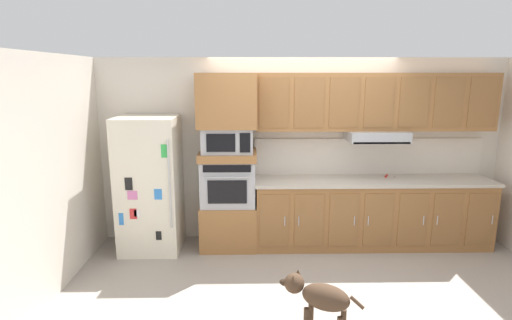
# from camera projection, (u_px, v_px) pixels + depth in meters

# --- Properties ---
(ground_plane) EXTENTS (9.60, 9.60, 0.00)m
(ground_plane) POSITION_uv_depth(u_px,v_px,m) (310.00, 270.00, 4.81)
(ground_plane) COLOR #9E9389
(back_kitchen_wall) EXTENTS (6.20, 0.12, 2.50)m
(back_kitchen_wall) POSITION_uv_depth(u_px,v_px,m) (300.00, 150.00, 5.63)
(back_kitchen_wall) COLOR beige
(back_kitchen_wall) RESTS_ON ground
(side_panel_left) EXTENTS (0.12, 7.10, 2.50)m
(side_panel_left) POSITION_uv_depth(u_px,v_px,m) (62.00, 169.00, 4.50)
(side_panel_left) COLOR beige
(side_panel_left) RESTS_ON ground
(refrigerator) EXTENTS (0.76, 0.73, 1.76)m
(refrigerator) POSITION_uv_depth(u_px,v_px,m) (150.00, 185.00, 5.25)
(refrigerator) COLOR silver
(refrigerator) RESTS_ON ground
(oven_base_cabinet) EXTENTS (0.74, 0.62, 0.60)m
(oven_base_cabinet) POSITION_uv_depth(u_px,v_px,m) (229.00, 224.00, 5.46)
(oven_base_cabinet) COLOR #996638
(oven_base_cabinet) RESTS_ON ground
(built_in_oven) EXTENTS (0.70, 0.62, 0.60)m
(built_in_oven) POSITION_uv_depth(u_px,v_px,m) (228.00, 181.00, 5.33)
(built_in_oven) COLOR #A8AAAF
(built_in_oven) RESTS_ON oven_base_cabinet
(appliance_mid_shelf) EXTENTS (0.74, 0.62, 0.10)m
(appliance_mid_shelf) POSITION_uv_depth(u_px,v_px,m) (228.00, 155.00, 5.26)
(appliance_mid_shelf) COLOR #996638
(appliance_mid_shelf) RESTS_ON built_in_oven
(microwave) EXTENTS (0.64, 0.54, 0.32)m
(microwave) POSITION_uv_depth(u_px,v_px,m) (228.00, 139.00, 5.22)
(microwave) COLOR #A8AAAF
(microwave) RESTS_ON appliance_mid_shelf
(appliance_upper_cabinet) EXTENTS (0.74, 0.62, 0.68)m
(appliance_upper_cabinet) POSITION_uv_depth(u_px,v_px,m) (227.00, 100.00, 5.11)
(appliance_upper_cabinet) COLOR #996638
(appliance_upper_cabinet) RESTS_ON microwave
(lower_cabinet_run) EXTENTS (3.10, 0.63, 0.88)m
(lower_cabinet_run) POSITION_uv_depth(u_px,v_px,m) (371.00, 214.00, 5.47)
(lower_cabinet_run) COLOR #996638
(lower_cabinet_run) RESTS_ON ground
(countertop_slab) EXTENTS (3.14, 0.64, 0.04)m
(countertop_slab) POSITION_uv_depth(u_px,v_px,m) (373.00, 181.00, 5.37)
(countertop_slab) COLOR #BCB2A3
(countertop_slab) RESTS_ON lower_cabinet_run
(backsplash_panel) EXTENTS (3.14, 0.02, 0.50)m
(backsplash_panel) POSITION_uv_depth(u_px,v_px,m) (368.00, 156.00, 5.60)
(backsplash_panel) COLOR silver
(backsplash_panel) RESTS_ON countertop_slab
(upper_cabinet_with_hood) EXTENTS (3.10, 0.48, 0.88)m
(upper_cabinet_with_hood) POSITION_uv_depth(u_px,v_px,m) (375.00, 104.00, 5.28)
(upper_cabinet_with_hood) COLOR #996638
(upper_cabinet_with_hood) RESTS_ON backsplash_panel
(screwdriver) EXTENTS (0.16, 0.16, 0.03)m
(screwdriver) POSITION_uv_depth(u_px,v_px,m) (387.00, 176.00, 5.48)
(screwdriver) COLOR red
(screwdriver) RESTS_ON countertop_slab
(dog) EXTENTS (0.71, 0.43, 0.55)m
(dog) POSITION_uv_depth(u_px,v_px,m) (319.00, 296.00, 3.56)
(dog) COLOR #473323
(dog) RESTS_ON ground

